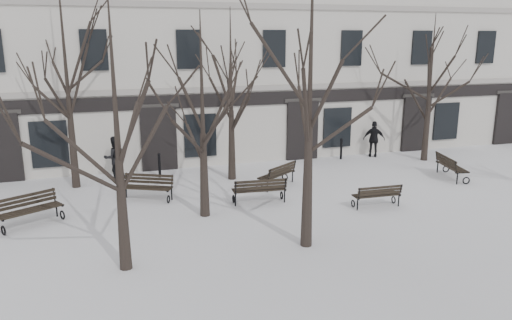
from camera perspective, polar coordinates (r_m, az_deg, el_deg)
name	(u,v)px	position (r m, az deg, el deg)	size (l,w,h in m)	color
ground	(295,221)	(16.72, 4.51, -6.95)	(100.00, 100.00, 0.00)	white
building	(209,45)	(28.06, -5.36, 12.98)	(40.40, 10.20, 11.40)	beige
tree_0	(115,101)	(12.65, -15.83, 6.45)	(4.94, 4.94, 7.06)	black
tree_1	(202,91)	(16.28, -6.21, 7.79)	(4.74, 4.74, 6.77)	black
tree_2	(311,54)	(13.67, 6.29, 11.93)	(6.14, 6.14, 8.78)	black
tree_4	(64,50)	(20.77, -21.08, 11.68)	(6.11, 6.11, 8.73)	black
tree_5	(231,74)	(20.69, -2.89, 9.74)	(4.98, 4.98, 7.11)	black
tree_6	(431,70)	(25.44, 19.39, 9.63)	(4.91, 4.91, 7.02)	black
bench_0	(29,209)	(17.72, -24.49, -5.12)	(2.06, 1.58, 1.00)	black
bench_1	(259,189)	(18.21, 0.39, -3.37)	(1.99, 0.85, 0.98)	black
bench_2	(377,195)	(18.31, 13.68, -3.88)	(1.74, 0.69, 0.86)	black
bench_3	(147,186)	(19.04, -12.33, -2.97)	(1.97, 1.45, 0.96)	black
bench_4	(278,174)	(20.27, 2.52, -1.61)	(1.92, 1.65, 0.96)	black
bench_5	(450,166)	(23.00, 21.34, -0.64)	(1.13, 2.07, 1.00)	black
bollard_a	(159,164)	(21.97, -10.98, -0.49)	(0.14, 0.14, 1.07)	black
bollard_b	(341,148)	(25.13, 9.72, 1.36)	(0.14, 0.14, 1.06)	black
pedestrian_b	(116,179)	(22.30, -15.72, -2.07)	(0.90, 0.70, 1.86)	black
pedestrian_c	(373,157)	(26.08, 13.23, 0.37)	(1.07, 0.45, 1.83)	black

